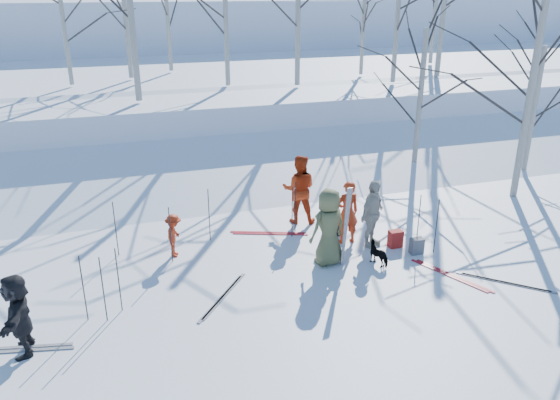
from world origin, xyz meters
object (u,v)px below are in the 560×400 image
object	(u,v)px
skier_red_north	(347,212)
skier_cream_east	(372,214)
skier_red_seated	(174,235)
skier_grey_west	(18,315)
backpack_dark	(336,227)
dog	(379,254)
skier_olive_center	(329,227)
skier_redor_behind	(299,189)
backpack_grey	(417,246)
backpack_red	(395,239)

from	to	relation	value
skier_red_north	skier_cream_east	bearing A→B (deg)	144.12
skier_red_seated	skier_cream_east	size ratio (longest dim) A/B	0.62
skier_grey_west	backpack_dark	world-z (taller)	skier_grey_west
dog	skier_olive_center	bearing A→B (deg)	-41.42
skier_olive_center	skier_cream_east	size ratio (longest dim) A/B	1.07
skier_redor_behind	backpack_grey	xyz separation A→B (m)	(2.02, -2.59, -0.73)
backpack_red	backpack_dark	world-z (taller)	backpack_red
dog	backpack_dark	world-z (taller)	dog
skier_red_seated	skier_grey_west	bearing A→B (deg)	152.73
skier_red_north	backpack_dark	xyz separation A→B (m)	(-0.07, 0.47, -0.59)
skier_olive_center	backpack_dark	bearing A→B (deg)	-134.10
skier_cream_east	backpack_dark	xyz separation A→B (m)	(-0.55, 0.83, -0.63)
backpack_dark	dog	bearing A→B (deg)	-79.34
skier_redor_behind	skier_red_north	bearing A→B (deg)	135.07
backpack_red	skier_red_north	bearing A→B (deg)	150.33
skier_olive_center	skier_red_north	world-z (taller)	skier_olive_center
backpack_dark	skier_cream_east	bearing A→B (deg)	-56.38
skier_red_north	skier_red_seated	xyz separation A→B (m)	(-4.08, 0.55, -0.28)
skier_red_seated	dog	world-z (taller)	skier_red_seated
skier_olive_center	skier_red_north	xyz separation A→B (m)	(0.84, 0.87, -0.10)
skier_olive_center	skier_redor_behind	xyz separation A→B (m)	(0.16, 2.41, 0.03)
skier_olive_center	backpack_grey	size ratio (longest dim) A/B	4.69
skier_olive_center	dog	world-z (taller)	skier_olive_center
backpack_red	backpack_dark	distance (m)	1.52
skier_red_north	backpack_red	distance (m)	1.31
skier_olive_center	skier_red_seated	bearing A→B (deg)	-37.90
skier_cream_east	dog	distance (m)	1.09
backpack_dark	skier_grey_west	bearing A→B (deg)	-158.48
backpack_grey	skier_red_seated	bearing A→B (deg)	163.54
skier_red_north	skier_grey_west	size ratio (longest dim) A/B	1.07
skier_grey_west	backpack_grey	world-z (taller)	skier_grey_west
skier_cream_east	backpack_dark	distance (m)	1.18
skier_red_north	skier_grey_west	world-z (taller)	skier_red_north
skier_olive_center	skier_red_seated	world-z (taller)	skier_olive_center
dog	skier_redor_behind	bearing A→B (deg)	-93.56
skier_olive_center	skier_cream_east	distance (m)	1.42
backpack_grey	backpack_dark	distance (m)	2.07
skier_olive_center	skier_red_north	distance (m)	1.21
skier_red_north	skier_cream_east	distance (m)	0.60
skier_grey_west	backpack_dark	size ratio (longest dim) A/B	3.70
skier_cream_east	backpack_dark	world-z (taller)	skier_cream_east
skier_cream_east	dog	size ratio (longest dim) A/B	2.75
skier_olive_center	backpack_red	world-z (taller)	skier_olive_center
dog	backpack_dark	bearing A→B (deg)	-101.47
skier_red_seated	skier_red_north	bearing A→B (deg)	-78.77
skier_redor_behind	skier_red_seated	world-z (taller)	skier_redor_behind
skier_grey_west	dog	distance (m)	7.36
skier_olive_center	dog	xyz separation A→B (m)	(1.09, -0.38, -0.64)
skier_grey_west	backpack_red	distance (m)	8.23
skier_cream_east	backpack_dark	size ratio (longest dim) A/B	4.16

